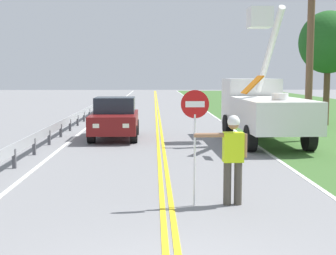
{
  "coord_description": "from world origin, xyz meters",
  "views": [
    {
      "loc": [
        -0.26,
        -5.27,
        2.62
      ],
      "look_at": [
        0.13,
        7.75,
        1.2
      ],
      "focal_mm": 51.51,
      "sensor_mm": 36.0,
      "label": 1
    }
  ],
  "objects_px": {
    "flagger_worker": "(233,154)",
    "utility_bucket_truck": "(262,106)",
    "utility_pole_near": "(311,31)",
    "oncoming_sedan_nearest": "(115,118)",
    "stop_sign_paddle": "(195,121)",
    "roadside_tree_verge": "(328,43)"
  },
  "relations": [
    {
      "from": "utility_bucket_truck",
      "to": "flagger_worker",
      "type": "bearing_deg",
      "value": -106.05
    },
    {
      "from": "oncoming_sedan_nearest",
      "to": "utility_pole_near",
      "type": "distance_m",
      "value": 8.55
    },
    {
      "from": "utility_pole_near",
      "to": "roadside_tree_verge",
      "type": "distance_m",
      "value": 6.59
    },
    {
      "from": "stop_sign_paddle",
      "to": "utility_bucket_truck",
      "type": "bearing_deg",
      "value": 69.79
    },
    {
      "from": "stop_sign_paddle",
      "to": "utility_bucket_truck",
      "type": "xyz_separation_m",
      "value": [
        3.46,
        9.39,
        -0.3
      ]
    },
    {
      "from": "utility_pole_near",
      "to": "oncoming_sedan_nearest",
      "type": "bearing_deg",
      "value": 172.9
    },
    {
      "from": "roadside_tree_verge",
      "to": "utility_bucket_truck",
      "type": "bearing_deg",
      "value": -128.4
    },
    {
      "from": "utility_bucket_truck",
      "to": "utility_pole_near",
      "type": "bearing_deg",
      "value": 1.03
    },
    {
      "from": "flagger_worker",
      "to": "utility_pole_near",
      "type": "height_order",
      "value": "utility_pole_near"
    },
    {
      "from": "stop_sign_paddle",
      "to": "utility_bucket_truck",
      "type": "relative_size",
      "value": 0.34
    },
    {
      "from": "utility_pole_near",
      "to": "utility_bucket_truck",
      "type": "bearing_deg",
      "value": -178.97
    },
    {
      "from": "utility_bucket_truck",
      "to": "roadside_tree_verge",
      "type": "bearing_deg",
      "value": 51.6
    },
    {
      "from": "flagger_worker",
      "to": "utility_bucket_truck",
      "type": "bearing_deg",
      "value": 73.95
    },
    {
      "from": "stop_sign_paddle",
      "to": "oncoming_sedan_nearest",
      "type": "bearing_deg",
      "value": 103.11
    },
    {
      "from": "flagger_worker",
      "to": "roadside_tree_verge",
      "type": "xyz_separation_m",
      "value": [
        7.42,
        15.32,
        3.22
      ]
    },
    {
      "from": "utility_bucket_truck",
      "to": "roadside_tree_verge",
      "type": "distance_m",
      "value": 8.14
    },
    {
      "from": "flagger_worker",
      "to": "utility_pole_near",
      "type": "relative_size",
      "value": 0.22
    },
    {
      "from": "stop_sign_paddle",
      "to": "roadside_tree_verge",
      "type": "relative_size",
      "value": 0.39
    },
    {
      "from": "stop_sign_paddle",
      "to": "oncoming_sedan_nearest",
      "type": "relative_size",
      "value": 0.56
    },
    {
      "from": "flagger_worker",
      "to": "roadside_tree_verge",
      "type": "relative_size",
      "value": 0.31
    },
    {
      "from": "utility_bucket_truck",
      "to": "oncoming_sedan_nearest",
      "type": "bearing_deg",
      "value": 170.36
    },
    {
      "from": "oncoming_sedan_nearest",
      "to": "roadside_tree_verge",
      "type": "xyz_separation_m",
      "value": [
        10.61,
        4.97,
        3.44
      ]
    }
  ]
}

